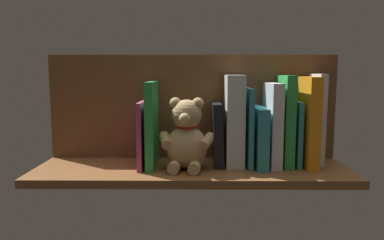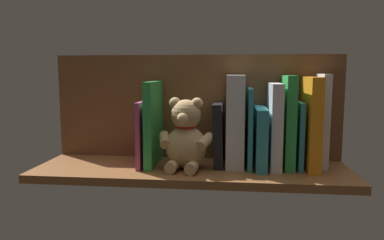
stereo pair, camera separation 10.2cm
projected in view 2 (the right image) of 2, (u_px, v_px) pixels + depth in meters
The scene contains 14 objects.
ground_plane at pixel (192, 170), 104.27cm from camera, with size 87.16×27.55×2.20cm, color brown.
shelf_back_panel at pixel (196, 107), 113.45cm from camera, with size 87.16×1.50×31.60cm, color brown.
book_0 at pixel (322, 121), 103.24cm from camera, with size 2.05×11.13×25.94cm, color silver.
book_1 at pixel (311, 123), 101.29cm from camera, with size 3.15×15.95×25.14cm, color orange.
book_2 at pixel (298, 134), 103.15cm from camera, with size 1.32×13.78×18.31cm, color teal.
book_3 at pixel (288, 122), 102.77cm from camera, with size 2.69×14.25×25.54cm, color green.
book_4 at pixel (274, 125), 102.66cm from camera, with size 2.99×15.59×23.40cm, color silver.
book_5 at pixel (260, 138), 102.78cm from camera, with size 2.98×17.08×16.71cm, color teal.
book_6 at pixel (249, 128), 103.58cm from camera, with size 1.22×15.44×21.99cm, color teal.
dictionary_thick_white at pixel (235, 121), 104.53cm from camera, with size 4.98×13.71×25.62cm, color silver.
book_7 at pixel (219, 134), 105.61cm from camera, with size 2.61×13.81×17.74cm, color black.
teddy_bear at pixel (186, 138), 100.96cm from camera, with size 15.86×13.32×19.64cm.
book_8 at pixel (154, 123), 105.73cm from camera, with size 2.23×16.92×23.79cm, color green.
book_9 at pixel (145, 133), 106.33cm from camera, with size 1.28×16.99×18.32cm, color #B23F72.
Camera 2 is at (-11.28, 100.94, 26.46)cm, focal length 34.59 mm.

